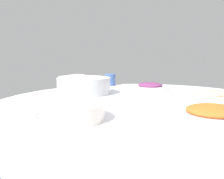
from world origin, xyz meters
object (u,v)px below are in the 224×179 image
object	(u,v)px
soup_bowl	(66,111)
dish_shrimp	(209,96)
dish_eggplant	(150,87)
tea_cup_side	(110,80)
round_dining_table	(147,130)
dish_stirfry	(213,114)
rice_bowl	(84,85)

from	to	relation	value
soup_bowl	dish_shrimp	xyz separation A→B (m)	(-0.69, 0.05, -0.01)
dish_eggplant	tea_cup_side	distance (m)	0.29
dish_shrimp	tea_cup_side	size ratio (longest dim) A/B	3.00
round_dining_table	dish_eggplant	bearing A→B (deg)	-134.14
dish_stirfry	round_dining_table	bearing A→B (deg)	-87.81
rice_bowl	tea_cup_side	distance (m)	0.34
soup_bowl	dish_shrimp	bearing A→B (deg)	176.05
rice_bowl	soup_bowl	size ratio (longest dim) A/B	1.09
rice_bowl	tea_cup_side	world-z (taller)	rice_bowl
round_dining_table	soup_bowl	size ratio (longest dim) A/B	5.29
round_dining_table	dish_stirfry	bearing A→B (deg)	92.19
round_dining_table	dish_shrimp	bearing A→B (deg)	166.14
tea_cup_side	dish_stirfry	bearing A→B (deg)	77.97
soup_bowl	dish_shrimp	distance (m)	0.69
round_dining_table	dish_stirfry	size ratio (longest dim) A/B	5.61
soup_bowl	dish_eggplant	distance (m)	0.75
dish_stirfry	dish_shrimp	world-z (taller)	dish_stirfry
round_dining_table	soup_bowl	xyz separation A→B (m)	(0.38, 0.03, 0.14)
soup_bowl	tea_cup_side	size ratio (longest dim) A/B	3.39
dish_shrimp	soup_bowl	bearing A→B (deg)	-3.95
round_dining_table	dish_eggplant	size ratio (longest dim) A/B	6.74
round_dining_table	dish_shrimp	xyz separation A→B (m)	(-0.31, 0.08, 0.13)
dish_eggplant	round_dining_table	bearing A→B (deg)	45.86
rice_bowl	dish_stirfry	world-z (taller)	rice_bowl
round_dining_table	rice_bowl	bearing A→B (deg)	-77.07
round_dining_table	dish_stirfry	distance (m)	0.33
soup_bowl	dish_shrimp	world-z (taller)	soup_bowl
dish_eggplant	dish_shrimp	xyz separation A→B (m)	(-0.02, 0.38, 0.00)
round_dining_table	rice_bowl	size ratio (longest dim) A/B	4.84
dish_eggplant	dish_shrimp	size ratio (longest dim) A/B	0.89
rice_bowl	dish_stirfry	distance (m)	0.70
round_dining_table	soup_bowl	world-z (taller)	soup_bowl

